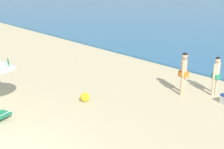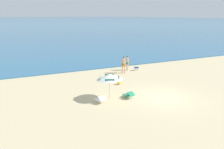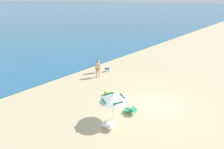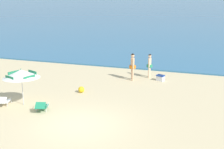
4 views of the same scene
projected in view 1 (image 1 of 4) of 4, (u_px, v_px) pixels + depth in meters
The scene contains 3 objects.
person_standing_near_shore at pixel (216, 73), 12.53m from camera, with size 0.40×0.49×1.64m.
person_standing_beside at pixel (184, 70), 12.56m from camera, with size 0.44×0.50×1.80m.
beach_ball at pixel (85, 97), 12.12m from camera, with size 0.37×0.37×0.37m, color yellow.
Camera 1 is at (7.11, -2.83, 4.99)m, focal length 49.18 mm.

